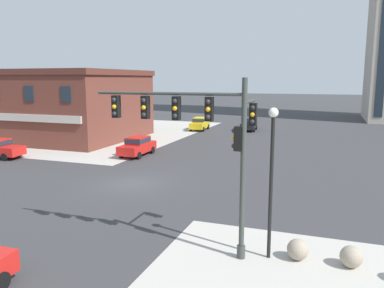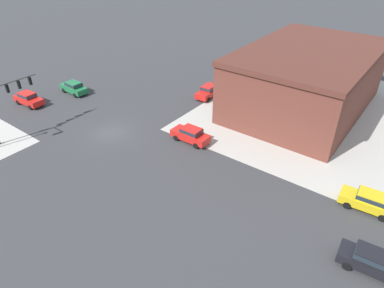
{
  "view_description": "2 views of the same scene",
  "coord_description": "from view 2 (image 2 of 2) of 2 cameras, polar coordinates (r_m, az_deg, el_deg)",
  "views": [
    {
      "loc": [
        11.94,
        -21.67,
        6.77
      ],
      "look_at": [
        3.95,
        0.45,
        2.78
      ],
      "focal_mm": 36.01,
      "sensor_mm": 36.0,
      "label": 1
    },
    {
      "loc": [
        21.42,
        27.77,
        20.21
      ],
      "look_at": [
        -1.74,
        10.39,
        1.6
      ],
      "focal_mm": 31.8,
      "sensor_mm": 36.0,
      "label": 2
    }
  ],
  "objects": [
    {
      "name": "ground_plane",
      "position": [
        40.48,
        -13.37,
        1.8
      ],
      "size": [
        320.0,
        320.0,
        0.0
      ],
      "primitive_type": "plane",
      "color": "#38383A"
    },
    {
      "name": "car_main_southbound_near",
      "position": [
        37.39,
        -0.22,
        1.67
      ],
      "size": [
        1.92,
        4.42,
        1.68
      ],
      "color": "red",
      "rests_on": "ground"
    },
    {
      "name": "car_cross_eastbound",
      "position": [
        27.5,
        27.92,
        -16.89
      ],
      "size": [
        2.15,
        4.53,
        1.68
      ],
      "color": "black",
      "rests_on": "ground"
    },
    {
      "name": "car_main_northbound_near",
      "position": [
        51.74,
        -19.21,
        8.99
      ],
      "size": [
        2.01,
        4.46,
        1.68
      ],
      "color": "#1E6B3D",
      "rests_on": "ground"
    },
    {
      "name": "sidewalk_far_corner",
      "position": [
        46.74,
        23.58,
        4.21
      ],
      "size": [
        32.0,
        32.0,
        0.02
      ],
      "primitive_type": "cube",
      "color": "#B7B2A8",
      "rests_on": "ground"
    },
    {
      "name": "car_main_northbound_far",
      "position": [
        32.3,
        27.52,
        -8.4
      ],
      "size": [
        2.12,
        4.51,
        1.68
      ],
      "color": "gold",
      "rests_on": "ground"
    },
    {
      "name": "storefront_block_near_corner",
      "position": [
        46.05,
        18.61,
        10.24
      ],
      "size": [
        21.82,
        14.39,
        7.74
      ],
      "color": "brown",
      "rests_on": "ground"
    },
    {
      "name": "car_main_southbound_far",
      "position": [
        50.51,
        -25.76,
        6.92
      ],
      "size": [
        2.07,
        4.49,
        1.68
      ],
      "color": "red",
      "rests_on": "ground"
    },
    {
      "name": "traffic_signal_main",
      "position": [
        41.33,
        -29.44,
        6.27
      ],
      "size": [
        6.2,
        2.09,
        6.82
      ],
      "color": "#383D38",
      "rests_on": "ground"
    },
    {
      "name": "car_cross_westbound",
      "position": [
        47.88,
        2.76,
        8.93
      ],
      "size": [
        4.51,
        2.11,
        1.68
      ],
      "color": "red",
      "rests_on": "ground"
    }
  ]
}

